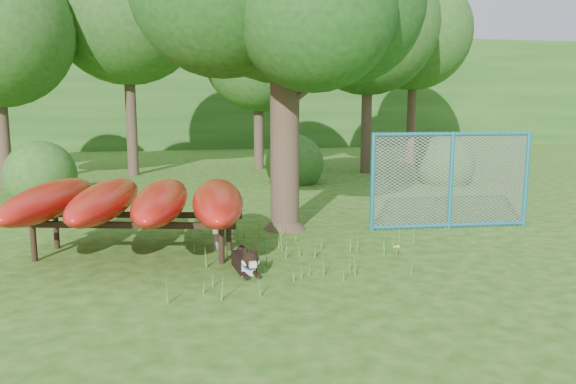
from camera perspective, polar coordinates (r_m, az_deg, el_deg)
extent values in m
plane|color=#234D0F|center=(8.31, 0.31, -8.16)|extent=(80.00, 80.00, 0.00)
cylinder|color=#3C2B20|center=(10.80, -0.33, 7.60)|extent=(0.63, 0.63, 4.37)
cone|color=#3C2B20|center=(11.02, -0.32, -2.66)|extent=(0.94, 0.94, 0.44)
sphere|color=#144413|center=(11.61, 5.85, 18.48)|extent=(3.15, 3.15, 3.15)
sphere|color=#144413|center=(9.91, 2.72, 18.10)|extent=(2.80, 2.80, 2.80)
cylinder|color=#3C2B20|center=(10.84, 2.48, 10.83)|extent=(1.24, 0.42, 0.93)
cylinder|color=#3C2B20|center=(10.97, -2.73, 12.64)|extent=(0.90, 0.74, 0.89)
cylinder|color=#716355|center=(9.50, -7.39, -2.52)|extent=(0.12, 0.12, 1.13)
cylinder|color=#716355|center=(9.43, -7.44, -0.19)|extent=(0.31, 0.12, 0.06)
cylinder|color=black|center=(9.66, -24.42, -4.78)|extent=(0.11, 0.11, 0.57)
cylinder|color=black|center=(8.75, -6.77, -5.40)|extent=(0.11, 0.11, 0.57)
cylinder|color=black|center=(10.36, -22.47, -3.76)|extent=(0.11, 0.11, 0.57)
cylinder|color=black|center=(9.52, -6.03, -4.20)|extent=(0.11, 0.11, 0.57)
cube|color=black|center=(9.03, -16.12, -3.25)|extent=(3.33, 0.90, 0.09)
cube|color=black|center=(9.77, -14.67, -2.26)|extent=(3.33, 0.90, 0.09)
ellipsoid|color=red|center=(9.84, -23.04, -0.73)|extent=(1.36, 3.50, 0.55)
ellipsoid|color=red|center=(9.49, -18.07, -0.79)|extent=(1.25, 3.49, 0.55)
ellipsoid|color=red|center=(9.21, -12.75, -0.85)|extent=(1.13, 3.47, 0.55)
ellipsoid|color=red|center=(9.02, -7.17, -0.91)|extent=(1.02, 3.46, 0.55)
cube|color=black|center=(8.45, -4.54, -7.12)|extent=(0.31, 0.67, 0.22)
cube|color=silver|center=(8.19, -4.10, -7.70)|extent=(0.22, 0.15, 0.21)
sphere|color=black|center=(7.98, -3.84, -6.82)|extent=(0.24, 0.24, 0.24)
cube|color=silver|center=(7.89, -3.65, -7.30)|extent=(0.11, 0.14, 0.08)
sphere|color=silver|center=(7.96, -4.33, -7.16)|extent=(0.11, 0.11, 0.11)
sphere|color=silver|center=(7.99, -3.28, -7.08)|extent=(0.11, 0.11, 0.11)
cone|color=black|center=(7.97, -4.37, -5.88)|extent=(0.09, 0.11, 0.12)
cone|color=black|center=(8.00, -3.45, -5.82)|extent=(0.11, 0.12, 0.12)
cylinder|color=black|center=(8.06, -4.45, -8.41)|extent=(0.09, 0.28, 0.07)
cylinder|color=black|center=(8.09, -3.28, -8.31)|extent=(0.09, 0.28, 0.07)
sphere|color=black|center=(8.76, -4.76, -5.88)|extent=(0.15, 0.15, 0.15)
torus|color=#183DB4|center=(8.07, -3.96, -7.07)|extent=(0.24, 0.09, 0.23)
cylinder|color=teal|center=(10.89, 8.58, 1.00)|extent=(0.09, 0.09, 1.90)
cylinder|color=teal|center=(11.44, 16.22, 1.12)|extent=(0.09, 0.09, 1.90)
cylinder|color=teal|center=(12.17, 23.05, 1.22)|extent=(0.09, 0.09, 1.90)
cylinder|color=teal|center=(11.35, 16.42, 5.67)|extent=(3.17, 0.27, 0.07)
cylinder|color=teal|center=(11.59, 16.02, -3.28)|extent=(3.17, 0.27, 0.07)
plane|color=gray|center=(11.44, 16.22, 1.12)|extent=(3.16, 0.20, 3.17)
cylinder|color=#3F802A|center=(9.22, 10.98, -6.01)|extent=(0.02, 0.02, 0.18)
sphere|color=#FFF428|center=(9.19, 10.99, -5.47)|extent=(0.03, 0.03, 0.03)
sphere|color=#FFF428|center=(9.22, 11.14, -5.37)|extent=(0.03, 0.03, 0.03)
sphere|color=#FFF428|center=(9.21, 10.76, -5.50)|extent=(0.03, 0.03, 0.03)
sphere|color=#FFF428|center=(9.18, 11.17, -5.50)|extent=(0.03, 0.03, 0.03)
sphere|color=#FFF428|center=(9.17, 10.95, -5.46)|extent=(0.03, 0.03, 0.03)
cylinder|color=#3C2B20|center=(18.43, -27.09, 6.97)|extent=(0.36, 0.36, 4.20)
cylinder|color=#3C2B20|center=(19.82, -15.72, 9.23)|extent=(0.36, 0.36, 5.25)
sphere|color=#23501A|center=(20.06, -16.11, 17.82)|extent=(5.20, 5.20, 5.20)
cylinder|color=#3C2B20|center=(21.01, -3.01, 7.61)|extent=(0.36, 0.36, 3.85)
sphere|color=#23501A|center=(21.07, -3.06, 13.60)|extent=(4.00, 4.00, 4.00)
cylinder|color=#3C2B20|center=(19.91, 8.00, 8.77)|extent=(0.36, 0.36, 4.76)
sphere|color=#23501A|center=(20.08, 8.18, 16.55)|extent=(4.80, 4.80, 4.80)
cylinder|color=#3C2B20|center=(23.80, 12.46, 8.85)|extent=(0.36, 0.36, 4.90)
sphere|color=#23501A|center=(23.97, 12.70, 15.56)|extent=(4.60, 4.60, 4.60)
sphere|color=#23501A|center=(15.83, -23.69, -0.64)|extent=(1.80, 1.80, 1.80)
sphere|color=#23501A|center=(17.91, 15.57, 0.85)|extent=(1.80, 1.80, 1.80)
sphere|color=#23501A|center=(17.33, 0.66, 0.92)|extent=(1.80, 1.80, 1.80)
cube|color=#23501A|center=(35.81, -9.08, 9.84)|extent=(80.00, 12.00, 6.00)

